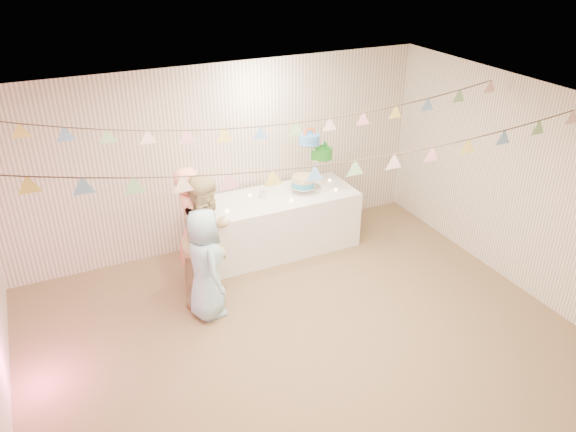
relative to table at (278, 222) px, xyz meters
name	(u,v)px	position (x,y,z in m)	size (l,w,h in m)	color
floor	(302,339)	(-0.60, -1.97, -0.41)	(6.00, 6.00, 0.00)	brown
ceiling	(306,116)	(-0.60, -1.97, 2.19)	(6.00, 6.00, 0.00)	silver
back_wall	(222,158)	(-0.60, 0.53, 0.89)	(6.00, 6.00, 0.00)	silver
front_wall	(473,408)	(-0.60, -4.47, 0.89)	(6.00, 6.00, 0.00)	silver
right_wall	(522,187)	(2.40, -1.97, 0.89)	(5.00, 5.00, 0.00)	silver
table	(278,222)	(0.00, 0.00, 0.00)	(2.19, 0.88, 0.82)	white
cake_stand	(312,165)	(0.55, 0.05, 0.76)	(0.76, 0.45, 0.85)	silver
cake_bottom	(304,190)	(0.40, -0.01, 0.42)	(0.31, 0.31, 0.15)	#2796BA
cake_middle	(320,165)	(0.73, 0.14, 0.69)	(0.27, 0.27, 0.22)	#1A7A1A
cake_top_tier	(309,153)	(0.49, 0.02, 0.96)	(0.25, 0.25, 0.19)	#3E7DC4
platter	(235,211)	(-0.65, -0.05, 0.35)	(0.36, 0.36, 0.02)	white
posy	(263,197)	(-0.20, 0.05, 0.41)	(0.13, 0.13, 0.15)	white
person_adult_a	(194,231)	(-1.35, -0.50, 0.43)	(0.61, 0.40, 1.68)	#F99682
person_adult_b	(209,239)	(-1.25, -0.76, 0.42)	(0.81, 0.63, 1.66)	tan
person_child	(205,264)	(-1.39, -1.04, 0.28)	(0.67, 0.44, 1.38)	#93BDD0
bunting_back	(260,111)	(-0.60, -0.87, 1.94)	(5.60, 1.10, 0.40)	pink
bunting_front	(315,152)	(-0.60, -2.17, 1.91)	(5.60, 0.90, 0.36)	#72A5E5
tealight_0	(227,211)	(-0.80, -0.15, 0.43)	(0.04, 0.04, 0.03)	#FFD88C
tealight_1	(250,195)	(-0.35, 0.18, 0.43)	(0.04, 0.04, 0.03)	#FFD88C
tealight_2	(291,200)	(0.10, -0.22, 0.43)	(0.04, 0.04, 0.03)	#FFD88C
tealight_3	(294,185)	(0.35, 0.22, 0.43)	(0.04, 0.04, 0.03)	#FFD88C
tealight_4	(336,190)	(0.82, -0.18, 0.43)	(0.04, 0.04, 0.03)	#FFD88C
tealight_5	(330,180)	(0.90, 0.15, 0.43)	(0.04, 0.04, 0.03)	#FFD88C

